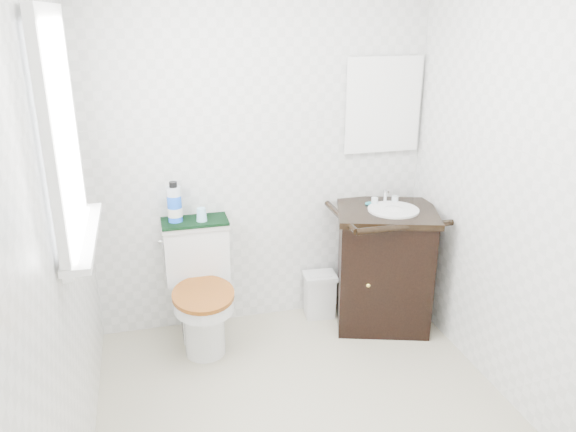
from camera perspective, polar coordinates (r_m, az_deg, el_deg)
name	(u,v)px	position (r m, az deg, el deg)	size (l,w,h in m)	color
floor	(314,426)	(3.11, 2.69, -20.57)	(2.40, 2.40, 0.00)	#ADA58B
wall_back	(262,149)	(3.62, -2.66, 6.84)	(2.40, 2.40, 0.00)	silver
wall_front	(463,361)	(1.52, 17.34, -13.90)	(2.40, 2.40, 0.00)	silver
wall_left	(56,232)	(2.42, -22.50, -1.48)	(2.40, 2.40, 0.00)	silver
wall_right	(531,190)	(3.01, 23.50, 2.44)	(2.40, 2.40, 0.00)	silver
window	(59,132)	(2.57, -22.23, 7.87)	(0.02, 0.70, 0.90)	white
mirror	(383,105)	(3.80, 9.62, 11.05)	(0.50, 0.02, 0.60)	silver
toilet	(201,293)	(3.64, -8.88, -7.74)	(0.42, 0.63, 0.78)	silver
vanity	(384,264)	(3.83, 9.71, -4.84)	(0.77, 0.71, 0.92)	black
trash_bin	(320,294)	(3.97, 3.22, -7.96)	(0.24, 0.20, 0.32)	silver
towel	(195,221)	(3.57, -9.47, -0.53)	(0.41, 0.22, 0.02)	black
mouthwash_bottle	(174,203)	(3.53, -11.46, 1.26)	(0.09, 0.09, 0.26)	blue
cup	(202,214)	(3.53, -8.78, 0.15)	(0.07, 0.07, 0.08)	#8DC6E7
soap_bar	(370,203)	(3.77, 8.34, 1.32)	(0.07, 0.05, 0.02)	#1B7781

